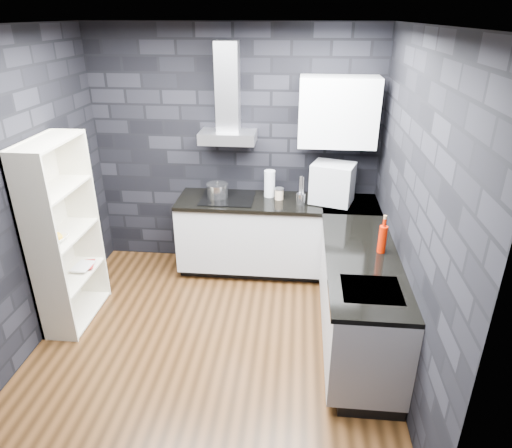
% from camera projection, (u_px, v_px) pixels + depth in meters
% --- Properties ---
extents(ground, '(3.20, 3.20, 0.00)m').
position_uv_depth(ground, '(214.00, 340.00, 4.26)').
color(ground, '#452913').
extents(ceiling, '(3.20, 3.20, 0.00)m').
position_uv_depth(ceiling, '(199.00, 24.00, 3.12)').
color(ceiling, silver).
extents(wall_back, '(3.20, 0.05, 2.70)m').
position_uv_depth(wall_back, '(235.00, 151.00, 5.15)').
color(wall_back, black).
rests_on(wall_back, ground).
extents(wall_front, '(3.20, 0.05, 2.70)m').
position_uv_depth(wall_front, '(143.00, 335.00, 2.22)').
color(wall_front, black).
rests_on(wall_front, ground).
extents(wall_left, '(0.05, 3.20, 2.70)m').
position_uv_depth(wall_left, '(17.00, 199.00, 3.83)').
color(wall_left, black).
rests_on(wall_left, ground).
extents(wall_right, '(0.05, 3.20, 2.70)m').
position_uv_depth(wall_right, '(413.00, 214.00, 3.54)').
color(wall_right, black).
rests_on(wall_right, ground).
extents(toekick_back, '(2.18, 0.50, 0.10)m').
position_uv_depth(toekick_back, '(276.00, 266.00, 5.40)').
color(toekick_back, black).
rests_on(toekick_back, ground).
extents(toekick_right, '(0.50, 1.78, 0.10)m').
position_uv_depth(toekick_right, '(359.00, 337.00, 4.21)').
color(toekick_right, black).
rests_on(toekick_right, ground).
extents(counter_back_cab, '(2.20, 0.60, 0.76)m').
position_uv_depth(counter_back_cab, '(276.00, 235.00, 5.18)').
color(counter_back_cab, '#B5B5B9').
rests_on(counter_back_cab, ground).
extents(counter_right_cab, '(0.60, 1.80, 0.76)m').
position_uv_depth(counter_right_cab, '(359.00, 298.00, 4.03)').
color(counter_right_cab, '#B5B5B9').
rests_on(counter_right_cab, ground).
extents(counter_back_top, '(2.20, 0.62, 0.04)m').
position_uv_depth(counter_back_top, '(277.00, 202.00, 5.00)').
color(counter_back_top, black).
rests_on(counter_back_top, counter_back_cab).
extents(counter_right_top, '(0.62, 1.80, 0.04)m').
position_uv_depth(counter_right_top, '(362.00, 259.00, 3.86)').
color(counter_right_top, black).
rests_on(counter_right_top, counter_right_cab).
extents(counter_corner_top, '(0.62, 0.62, 0.04)m').
position_uv_depth(counter_corner_top, '(351.00, 205.00, 4.94)').
color(counter_corner_top, black).
rests_on(counter_corner_top, counter_right_cab).
extents(hood_body, '(0.60, 0.34, 0.12)m').
position_uv_depth(hood_body, '(228.00, 137.00, 4.89)').
color(hood_body, silver).
rests_on(hood_body, wall_back).
extents(hood_chimney, '(0.24, 0.20, 0.90)m').
position_uv_depth(hood_chimney, '(228.00, 87.00, 4.74)').
color(hood_chimney, silver).
rests_on(hood_chimney, hood_body).
extents(upper_cabinet, '(0.80, 0.35, 0.70)m').
position_uv_depth(upper_cabinet, '(338.00, 112.00, 4.66)').
color(upper_cabinet, white).
rests_on(upper_cabinet, wall_back).
extents(cooktop, '(0.58, 0.50, 0.01)m').
position_uv_depth(cooktop, '(228.00, 198.00, 5.05)').
color(cooktop, black).
rests_on(cooktop, counter_back_top).
extents(sink_rim, '(0.44, 0.40, 0.01)m').
position_uv_depth(sink_rim, '(371.00, 290.00, 3.40)').
color(sink_rim, silver).
rests_on(sink_rim, counter_right_top).
extents(pot, '(0.27, 0.27, 0.13)m').
position_uv_depth(pot, '(217.00, 191.00, 5.05)').
color(pot, silver).
rests_on(pot, cooktop).
extents(glass_vase, '(0.13, 0.13, 0.30)m').
position_uv_depth(glass_vase, '(270.00, 184.00, 5.06)').
color(glass_vase, silver).
rests_on(glass_vase, counter_back_top).
extents(storage_jar, '(0.11, 0.11, 0.11)m').
position_uv_depth(storage_jar, '(279.00, 194.00, 5.01)').
color(storage_jar, tan).
rests_on(storage_jar, counter_back_top).
extents(utensil_crock, '(0.11, 0.11, 0.13)m').
position_uv_depth(utensil_crock, '(301.00, 199.00, 4.87)').
color(utensil_crock, silver).
rests_on(utensil_crock, counter_back_top).
extents(appliance_garage, '(0.51, 0.44, 0.43)m').
position_uv_depth(appliance_garage, '(332.00, 183.00, 4.85)').
color(appliance_garage, '#A5A8AD').
rests_on(appliance_garage, counter_back_top).
extents(red_bottle, '(0.08, 0.08, 0.24)m').
position_uv_depth(red_bottle, '(382.00, 239.00, 3.88)').
color(red_bottle, '#B11701').
rests_on(red_bottle, counter_right_top).
extents(bookshelf, '(0.50, 0.85, 1.80)m').
position_uv_depth(bookshelf, '(64.00, 235.00, 4.22)').
color(bookshelf, beige).
rests_on(bookshelf, ground).
extents(fruit_bowl, '(0.23, 0.23, 0.05)m').
position_uv_depth(fruit_bowl, '(56.00, 239.00, 4.08)').
color(fruit_bowl, white).
rests_on(fruit_bowl, bookshelf).
extents(book_red, '(0.15, 0.06, 0.20)m').
position_uv_depth(book_red, '(77.00, 258.00, 4.51)').
color(book_red, maroon).
rests_on(book_red, bookshelf).
extents(book_second, '(0.17, 0.03, 0.23)m').
position_uv_depth(book_second, '(73.00, 257.00, 4.48)').
color(book_second, '#B2B2B2').
rests_on(book_second, bookshelf).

